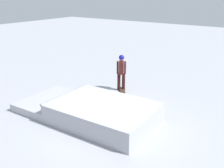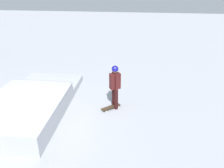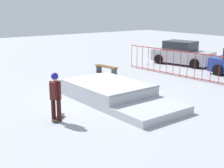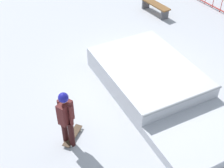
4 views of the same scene
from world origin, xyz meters
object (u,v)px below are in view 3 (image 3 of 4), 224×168
Objects in this scene: skater at (55,93)px; parked_car_silver at (182,54)px; skate_ramp at (115,93)px; skateboard at (58,117)px; park_bench at (106,68)px.

skater is 12.97m from parked_car_silver.
skate_ramp is 7.59× the size of skateboard.
parked_car_silver is (-4.97, 11.98, -0.28)m from skater.
skate_ramp is at bearing -31.48° from park_bench.
skateboard is 0.44× the size of park_bench.
skater reaches higher than parked_car_silver.
skate_ramp reaches higher than skateboard.
park_bench is (-5.26, 5.77, 0.28)m from skateboard.
parked_car_silver is (-4.17, 8.88, 0.41)m from skate_ramp.
skate_ramp is 3.17× the size of skater.
skater is (0.79, -3.09, 0.69)m from skate_ramp.
skate_ramp reaches higher than park_bench.
parked_car_silver reaches higher than skateboard.
skateboard is at bearing -80.70° from parked_car_silver.
skate_ramp is at bearing 149.45° from skateboard.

